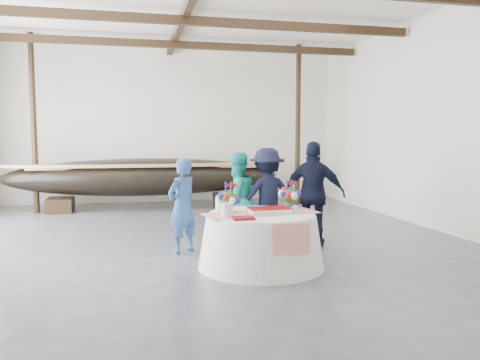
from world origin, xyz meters
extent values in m
cube|color=#3D3D42|center=(0.00, 0.00, 0.00)|extent=(10.00, 12.00, 0.01)
cube|color=silver|center=(0.00, 6.00, 2.25)|extent=(10.00, 0.02, 4.50)
cube|color=silver|center=(0.00, -6.00, 2.25)|extent=(10.00, 0.02, 4.50)
cube|color=silver|center=(5.00, 0.00, 2.25)|extent=(0.02, 12.00, 4.50)
cube|color=black|center=(0.00, 1.50, 4.25)|extent=(9.80, 0.12, 0.18)
cube|color=black|center=(0.00, 4.00, 4.25)|extent=(9.80, 0.12, 0.18)
cylinder|color=black|center=(-3.50, 4.53, 2.25)|extent=(0.14, 0.14, 4.50)
cylinder|color=black|center=(3.50, 4.53, 2.25)|extent=(0.14, 0.14, 4.50)
cube|color=black|center=(-2.94, 4.53, 0.18)|extent=(0.64, 0.82, 0.36)
cube|color=black|center=(1.42, 4.53, 0.18)|extent=(0.64, 0.82, 0.36)
ellipsoid|color=black|center=(-0.76, 4.53, 0.86)|extent=(7.26, 1.45, 1.00)
cube|color=#9E7A4C|center=(-0.76, 4.53, 1.13)|extent=(5.81, 0.95, 0.05)
cone|color=silver|center=(0.75, -1.55, 0.38)|extent=(1.86, 1.86, 0.77)
cylinder|color=silver|center=(0.75, -1.55, 0.78)|extent=(1.58, 1.58, 0.04)
cube|color=red|center=(0.75, -1.55, 0.80)|extent=(1.78, 0.78, 0.01)
cube|color=white|center=(0.87, -1.55, 0.83)|extent=(0.60, 0.40, 0.07)
cylinder|color=white|center=(0.20, -1.70, 0.89)|extent=(0.18, 0.18, 0.19)
cylinder|color=white|center=(0.21, -1.23, 0.91)|extent=(0.18, 0.18, 0.22)
cube|color=maroon|center=(0.37, -1.97, 0.81)|extent=(0.30, 0.24, 0.03)
cone|color=silver|center=(1.24, -1.67, 0.86)|extent=(0.09, 0.09, 0.12)
imported|color=#2A4F89|center=(-0.30, -0.42, 0.79)|extent=(0.69, 0.65, 1.58)
imported|color=teal|center=(0.71, -0.06, 0.82)|extent=(0.98, 0.88, 1.65)
imported|color=black|center=(1.23, -0.18, 0.87)|extent=(1.16, 0.72, 1.73)
imported|color=black|center=(2.00, -0.47, 0.92)|extent=(1.17, 0.90, 1.85)
camera|label=1|loc=(-1.07, -8.12, 1.91)|focal=35.00mm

